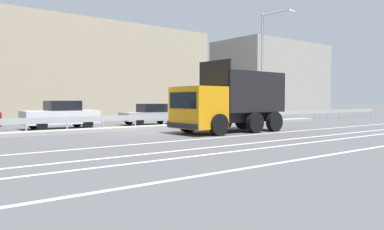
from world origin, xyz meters
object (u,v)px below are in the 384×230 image
(dump_truck, at_px, (220,108))
(parked_car_5, at_px, (151,114))
(street_lamp_1, at_px, (265,61))
(median_road_sign, at_px, (242,105))
(parked_car_4, at_px, (61,115))

(dump_truck, xyz_separation_m, parked_car_5, (0.60, 7.70, -0.54))
(street_lamp_1, bearing_deg, parked_car_5, 156.07)
(median_road_sign, bearing_deg, street_lamp_1, -9.65)
(median_road_sign, bearing_deg, parked_car_5, 151.59)
(dump_truck, xyz_separation_m, parked_car_4, (-5.53, 7.76, -0.45))
(parked_car_5, bearing_deg, median_road_sign, -113.42)
(street_lamp_1, xyz_separation_m, parked_car_4, (-13.88, 3.50, -3.76))
(street_lamp_1, relative_size, parked_car_4, 1.91)
(median_road_sign, height_order, parked_car_4, median_road_sign)
(parked_car_4, distance_m, parked_car_5, 6.13)
(dump_truck, bearing_deg, parked_car_4, 35.11)
(median_road_sign, height_order, street_lamp_1, street_lamp_1)
(parked_car_4, bearing_deg, dump_truck, -142.97)
(median_road_sign, xyz_separation_m, street_lamp_1, (2.03, -0.34, 3.22))
(parked_car_5, bearing_deg, parked_car_4, 94.39)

